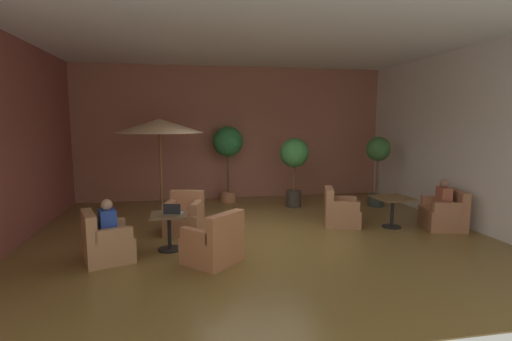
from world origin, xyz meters
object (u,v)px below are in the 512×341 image
iced_drink_cup (175,210)px  cafe_table_front_right (392,204)px  armchair_front_right_north (340,212)px  armchair_front_right_east (445,214)px  open_laptop (173,211)px  patio_umbrella_tall_red (159,126)px  armchair_front_left_east (106,243)px  potted_tree_mid_left (378,159)px  patron_by_window (107,220)px  potted_tree_mid_right (294,159)px  cafe_table_front_left (169,224)px  armchair_front_left_south (214,244)px  potted_tree_left_corner (228,147)px  patron_blue_shirt (444,196)px  armchair_front_left_north (185,217)px

iced_drink_cup → cafe_table_front_right: bearing=7.3°
armchair_front_right_north → iced_drink_cup: 3.72m
armchair_front_right_east → open_laptop: (-5.75, -0.36, 0.41)m
cafe_table_front_right → patio_umbrella_tall_red: bearing=157.8°
patio_umbrella_tall_red → armchair_front_right_north: bearing=-23.4°
armchair_front_right_north → armchair_front_left_east: bearing=-164.4°
open_laptop → armchair_front_right_north: bearing=15.4°
potted_tree_mid_left → patron_by_window: potted_tree_mid_left is taller
armchair_front_right_north → potted_tree_mid_left: size_ratio=0.49×
patron_by_window → armchair_front_right_east: bearing=5.7°
armchair_front_right_north → potted_tree_mid_right: bearing=103.6°
cafe_table_front_left → potted_tree_mid_right: bearing=42.8°
cafe_table_front_right → patron_by_window: (-5.72, -0.96, 0.17)m
cafe_table_front_right → potted_tree_mid_right: bearing=123.6°
armchair_front_left_south → armchair_front_right_north: size_ratio=1.17×
open_laptop → iced_drink_cup: bearing=63.3°
iced_drink_cup → armchair_front_left_south: bearing=-51.5°
potted_tree_left_corner → potted_tree_mid_left: size_ratio=1.15×
iced_drink_cup → patio_umbrella_tall_red: bearing=98.3°
cafe_table_front_left → patron_blue_shirt: 5.80m
patio_umbrella_tall_red → cafe_table_front_left: bearing=-83.9°
armchair_front_left_north → open_laptop: 1.16m
cafe_table_front_left → patio_umbrella_tall_red: size_ratio=0.28×
patron_by_window → potted_tree_mid_right: bearing=38.3°
cafe_table_front_left → armchair_front_left_east: armchair_front_left_east is taller
cafe_table_front_left → armchair_front_left_east: bearing=-160.6°
armchair_front_right_north → open_laptop: bearing=-164.6°
armchair_front_left_south → armchair_front_right_north: bearing=30.7°
cafe_table_front_left → cafe_table_front_right: (4.75, 0.62, 0.04)m
potted_tree_left_corner → potted_tree_mid_left: potted_tree_left_corner is taller
armchair_front_left_south → open_laptop: 1.09m
potted_tree_left_corner → patron_by_window: 5.00m
patron_by_window → open_laptop: bearing=16.4°
open_laptop → patron_blue_shirt: bearing=3.8°
armchair_front_right_north → iced_drink_cup: (-3.58, -0.93, 0.41)m
cafe_table_front_right → potted_tree_mid_left: 2.28m
cafe_table_front_right → iced_drink_cup: iced_drink_cup is taller
armchair_front_right_north → potted_tree_left_corner: 3.88m
potted_tree_left_corner → cafe_table_front_left: bearing=-111.1°
armchair_front_right_east → patron_blue_shirt: patron_blue_shirt is taller
iced_drink_cup → potted_tree_mid_left: bearing=26.1°
cafe_table_front_right → patron_blue_shirt: patron_blue_shirt is taller
open_laptop → potted_tree_left_corner: bearing=70.0°
potted_tree_mid_right → iced_drink_cup: 4.30m
potted_tree_mid_left → armchair_front_right_north: bearing=-136.5°
armchair_front_left_south → cafe_table_front_right: bearing=19.3°
potted_tree_left_corner → potted_tree_mid_right: (1.69, -0.95, -0.28)m
potted_tree_left_corner → iced_drink_cup: potted_tree_left_corner is taller
patron_blue_shirt → patron_by_window: bearing=-174.2°
cafe_table_front_right → armchair_front_right_east: size_ratio=0.82×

